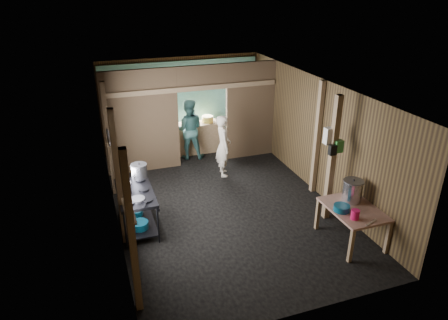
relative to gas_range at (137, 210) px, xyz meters
name	(u,v)px	position (x,y,z in m)	size (l,w,h in m)	color
floor	(221,202)	(1.88, 0.44, -0.41)	(4.50, 7.00, 0.00)	black
ceiling	(221,86)	(1.88, 0.44, 2.19)	(4.50, 7.00, 0.00)	black
wall_back	(181,103)	(1.88, 3.94, 0.89)	(4.50, 0.00, 2.60)	brown
wall_front	(304,241)	(1.88, -3.06, 0.89)	(4.50, 0.00, 2.60)	brown
wall_left	(110,162)	(-0.37, 0.44, 0.89)	(0.00, 7.00, 2.60)	brown
wall_right	(315,135)	(4.13, 0.44, 0.89)	(0.00, 7.00, 2.60)	brown
partition_left	(141,122)	(0.55, 2.64, 0.89)	(1.85, 0.10, 2.60)	brown
partition_right	(250,111)	(3.46, 2.64, 0.89)	(1.35, 0.10, 2.60)	brown
partition_header	(202,77)	(2.13, 2.64, 1.89)	(1.30, 0.10, 0.60)	brown
turquoise_panel	(182,106)	(1.88, 3.88, 0.84)	(4.40, 0.06, 2.50)	#76C3C0
back_counter	(198,137)	(2.18, 3.39, 0.02)	(1.20, 0.50, 0.85)	#987658
wall_clock	(190,82)	(2.13, 3.84, 1.49)	(0.20, 0.20, 0.03)	silver
post_left_a	(132,235)	(-0.30, -2.16, 0.89)	(0.10, 0.12, 2.60)	#987658
post_left_b	(118,179)	(-0.30, -0.36, 0.89)	(0.10, 0.12, 2.60)	#987658
post_left_c	(109,140)	(-0.30, 1.64, 0.89)	(0.10, 0.12, 2.60)	#987658
post_right	(317,139)	(4.06, 0.24, 0.89)	(0.10, 0.12, 2.60)	#987658
post_free	(332,160)	(3.73, -0.86, 0.89)	(0.12, 0.12, 2.60)	#987658
cross_beam	(193,88)	(1.88, 2.59, 1.64)	(4.40, 0.12, 0.12)	#987658
pan_lid_big	(109,138)	(-0.33, 0.84, 1.24)	(0.34, 0.34, 0.03)	slate
pan_lid_small	(108,136)	(-0.33, 1.24, 1.14)	(0.30, 0.30, 0.03)	black
wall_shelf	(129,211)	(-0.27, -1.66, 0.99)	(0.14, 0.80, 0.03)	#987658
jar_white	(130,215)	(-0.27, -1.91, 1.06)	(0.07, 0.07, 0.10)	silver
jar_yellow	(128,207)	(-0.27, -1.66, 1.06)	(0.08, 0.08, 0.10)	gold
jar_green	(126,200)	(-0.27, -1.44, 1.06)	(0.06, 0.06, 0.10)	#2F8034
bag_white	(330,136)	(3.68, -0.78, 1.37)	(0.22, 0.15, 0.32)	silver
bag_green	(338,146)	(3.80, -0.92, 1.19)	(0.16, 0.12, 0.24)	#2F8034
bag_black	(332,150)	(3.66, -0.94, 1.14)	(0.14, 0.10, 0.20)	black
gas_range	(137,210)	(0.00, 0.00, 0.00)	(0.71, 1.38, 0.81)	black
prep_table	(351,224)	(3.71, -1.73, -0.06)	(0.86, 1.18, 0.70)	#AA7863
stove_pot_large	(139,172)	(0.17, 0.54, 0.55)	(0.33, 0.33, 0.33)	silver
stove_pot_med	(125,188)	(-0.17, 0.05, 0.49)	(0.24, 0.24, 0.21)	silver
stove_saucepan	(123,181)	(-0.17, 0.40, 0.46)	(0.18, 0.18, 0.11)	silver
frying_pan	(138,199)	(0.00, -0.35, 0.43)	(0.27, 0.49, 0.06)	slate
blue_tub_front	(140,225)	(0.00, -0.27, -0.18)	(0.33, 0.33, 0.14)	navy
blue_tub_back	(136,212)	(0.00, 0.24, -0.19)	(0.28, 0.28, 0.11)	navy
stock_pot	(352,191)	(3.82, -1.48, 0.49)	(0.38, 0.38, 0.45)	silver
wash_basin	(342,208)	(3.45, -1.73, 0.35)	(0.29, 0.29, 0.11)	navy
pink_bucket	(355,215)	(3.51, -2.04, 0.38)	(0.15, 0.15, 0.17)	#C7104F
knife	(371,223)	(3.70, -2.24, 0.30)	(0.30, 0.04, 0.01)	silver
yellow_tub	(208,119)	(2.48, 3.39, 0.53)	(0.32, 0.32, 0.18)	gold
cook	(223,146)	(2.38, 1.74, 0.37)	(0.56, 0.37, 1.55)	beige
worker_back	(189,129)	(1.85, 3.05, 0.42)	(0.80, 0.62, 1.65)	#3B6C6A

